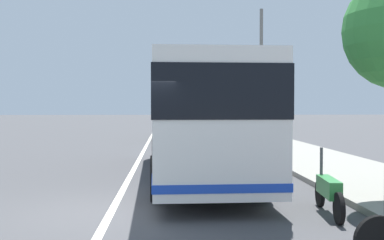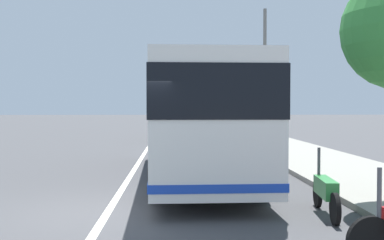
{
  "view_description": "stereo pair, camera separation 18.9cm",
  "coord_description": "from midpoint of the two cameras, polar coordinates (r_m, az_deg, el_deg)",
  "views": [
    {
      "loc": [
        -9.09,
        -1.09,
        2.05
      ],
      "look_at": [
        4.54,
        -1.83,
        1.66
      ],
      "focal_mm": 43.42,
      "sensor_mm": 36.0,
      "label": 1
    },
    {
      "loc": [
        -9.1,
        -1.28,
        2.05
      ],
      "look_at": [
        4.54,
        -1.83,
        1.66
      ],
      "focal_mm": 43.42,
      "sensor_mm": 36.0,
      "label": 2
    }
  ],
  "objects": [
    {
      "name": "motorcycle_far_end",
      "position": [
        9.24,
        16.65,
        -8.44
      ],
      "size": [
        2.01,
        0.35,
        1.23
      ],
      "rotation": [
        0.0,
        0.0,
        -0.1
      ],
      "color": "black",
      "rests_on": "ground"
    },
    {
      "name": "car_ahead_same_lane",
      "position": [
        59.25,
        -1.5,
        0.28
      ],
      "size": [
        4.58,
        1.97,
        1.36
      ],
      "rotation": [
        0.0,
        0.0,
        0.02
      ],
      "color": "navy",
      "rests_on": "ground"
    },
    {
      "name": "coach_bus",
      "position": [
        13.52,
        0.88,
        0.71
      ],
      "size": [
        10.87,
        2.84,
        3.14
      ],
      "rotation": [
        0.0,
        0.0,
        0.03
      ],
      "color": "silver",
      "rests_on": "ground"
    },
    {
      "name": "car_behind_bus",
      "position": [
        33.45,
        -0.22,
        -0.76
      ],
      "size": [
        4.45,
        1.9,
        1.36
      ],
      "rotation": [
        0.0,
        0.0,
        0.01
      ],
      "color": "gold",
      "rests_on": "ground"
    },
    {
      "name": "car_far_distant",
      "position": [
        27.82,
        -0.72,
        -1.11
      ],
      "size": [
        4.46,
        2.17,
        1.51
      ],
      "rotation": [
        0.0,
        0.0,
        0.07
      ],
      "color": "#2D7238",
      "rests_on": "ground"
    },
    {
      "name": "ground_plane",
      "position": [
        9.4,
        -9.67,
        -11.01
      ],
      "size": [
        220.0,
        220.0,
        0.0
      ],
      "primitive_type": "plane",
      "color": "#424244"
    },
    {
      "name": "sidewalk_curb",
      "position": [
        19.95,
        13.6,
        -4.11
      ],
      "size": [
        110.0,
        3.6,
        0.14
      ],
      "primitive_type": "cube",
      "color": "gray",
      "rests_on": "ground"
    },
    {
      "name": "utility_pole",
      "position": [
        29.34,
        9.11,
        5.55
      ],
      "size": [
        0.21,
        0.21,
        8.13
      ],
      "primitive_type": "cylinder",
      "color": "slate",
      "rests_on": "ground"
    },
    {
      "name": "lane_divider_line",
      "position": [
        19.24,
        -5.83,
        -4.49
      ],
      "size": [
        110.0,
        0.16,
        0.01
      ],
      "primitive_type": "cube",
      "color": "silver",
      "rests_on": "ground"
    }
  ]
}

